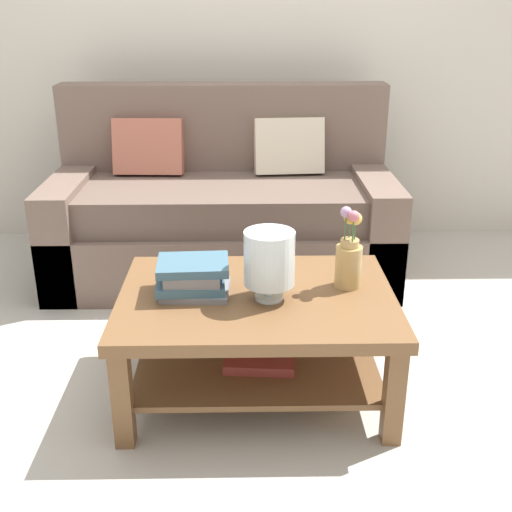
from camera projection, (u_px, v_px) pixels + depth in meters
The scene contains 7 objects.
ground_plane at pixel (239, 349), 2.97m from camera, with size 10.00×10.00×0.00m, color #B7B2A8.
back_wall at pixel (238, 27), 3.99m from camera, with size 6.40×0.12×2.70m, color beige.
couch at pixel (223, 212), 3.70m from camera, with size 1.92×0.90×1.06m.
coffee_table at pixel (257, 321), 2.54m from camera, with size 1.08×0.79×0.44m.
book_stack_main at pixel (193, 277), 2.48m from camera, with size 0.29×0.23×0.13m.
glass_hurricane_vase at pixel (269, 259), 2.40m from camera, with size 0.19×0.19×0.27m.
flower_pitcher at pixel (349, 256), 2.52m from camera, with size 0.11×0.11×0.34m.
Camera 1 is at (0.03, -2.59, 1.53)m, focal length 44.63 mm.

